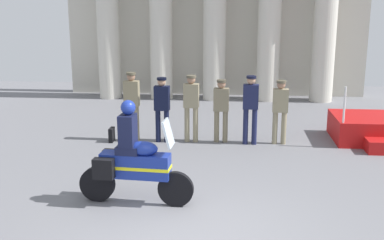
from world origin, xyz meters
TOP-DOWN VIEW (x-y plane):
  - colonnade_backdrop at (-0.06, 11.33)m, footprint 11.10×1.65m
  - officer_in_row_0 at (-1.93, 5.32)m, footprint 0.39×0.24m
  - officer_in_row_1 at (-1.15, 5.25)m, footprint 0.39×0.24m
  - officer_in_row_2 at (-0.41, 5.32)m, footprint 0.39×0.24m
  - officer_in_row_3 at (0.35, 5.37)m, footprint 0.39×0.24m
  - officer_in_row_4 at (1.08, 5.23)m, footprint 0.39×0.24m
  - officer_in_row_5 at (1.82, 5.32)m, footprint 0.39×0.24m
  - motorcycle_with_rider at (-1.13, 1.36)m, footprint 2.09×0.73m
  - briefcase_on_ground at (-2.45, 5.16)m, footprint 0.10×0.32m

SIDE VIEW (x-z plane):
  - briefcase_on_ground at x=-2.45m, z-range 0.00..0.36m
  - motorcycle_with_rider at x=-1.13m, z-range -0.16..1.74m
  - officer_in_row_3 at x=0.35m, z-range 0.14..1.76m
  - officer_in_row_5 at x=1.82m, z-range 0.15..1.77m
  - officer_in_row_1 at x=-1.15m, z-range 0.15..1.82m
  - officer_in_row_2 at x=-0.41m, z-range 0.16..1.88m
  - officer_in_row_4 at x=1.08m, z-range 0.16..1.90m
  - officer_in_row_0 at x=-1.93m, z-range 0.16..1.94m
  - colonnade_backdrop at x=-0.06m, z-range 0.00..7.02m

